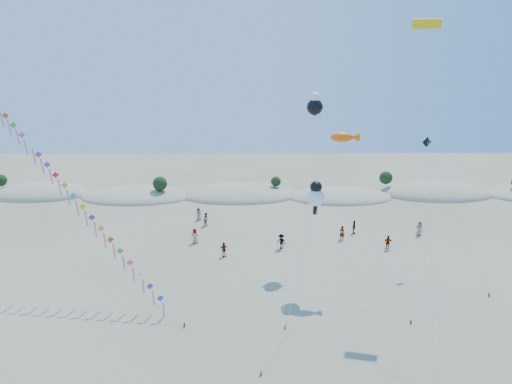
{
  "coord_description": "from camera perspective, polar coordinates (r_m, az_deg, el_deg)",
  "views": [
    {
      "loc": [
        2.05,
        -20.29,
        19.69
      ],
      "look_at": [
        2.46,
        14.0,
        9.68
      ],
      "focal_mm": 30.0,
      "sensor_mm": 36.0,
      "label": 1
    }
  ],
  "objects": [
    {
      "name": "dune_ridge",
      "position": [
        68.3,
        -1.49,
        -0.39
      ],
      "size": [
        145.3,
        11.49,
        5.57
      ],
      "color": "tan",
      "rests_on": "ground"
    },
    {
      "name": "cartoon_kite_high",
      "position": [
        43.89,
        7.87,
        11.36
      ],
      "size": [
        7.4,
        14.45,
        17.37
      ],
      "color": "#3F2D1E",
      "rests_on": "ground"
    },
    {
      "name": "dark_kite",
      "position": [
        45.17,
        23.55,
        1.53
      ],
      "size": [
        4.29,
        8.38,
        13.08
      ],
      "color": "#3F2D1E",
      "rests_on": "ground"
    },
    {
      "name": "fish_kite",
      "position": [
        39.02,
        11.76,
        7.07
      ],
      "size": [
        9.06,
        14.36,
        14.19
      ],
      "color": "#3F2D1E",
      "rests_on": "ground"
    },
    {
      "name": "parafoil_kite",
      "position": [
        38.88,
        21.82,
        19.37
      ],
      "size": [
        4.04,
        15.41,
        23.47
      ],
      "color": "#3F2D1E",
      "rests_on": "ground"
    },
    {
      "name": "cartoon_kite_low",
      "position": [
        38.07,
        7.96,
        -0.43
      ],
      "size": [
        3.92,
        7.8,
        10.14
      ],
      "color": "#3F2D1E",
      "rests_on": "ground"
    },
    {
      "name": "kite_train",
      "position": [
        41.88,
        -25.93,
        2.97
      ],
      "size": [
        23.93,
        14.16,
        21.69
      ],
      "color": "#3F2D1E",
      "rests_on": "ground"
    },
    {
      "name": "beachgoers",
      "position": [
        51.25,
        3.38,
        -5.31
      ],
      "size": [
        28.46,
        12.41,
        1.77
      ],
      "color": "slate",
      "rests_on": "ground"
    }
  ]
}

